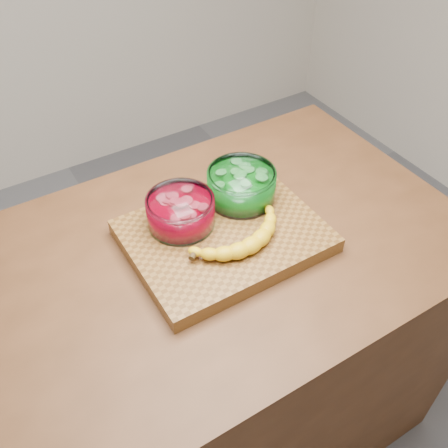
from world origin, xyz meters
TOP-DOWN VIEW (x-y plane):
  - ground at (0.00, 0.00)m, footprint 3.50×3.50m
  - counter at (0.00, 0.00)m, footprint 1.20×0.80m
  - cutting_board at (0.00, 0.00)m, footprint 0.45×0.35m
  - bowl_red at (-0.07, 0.07)m, footprint 0.16×0.16m
  - bowl_green at (0.10, 0.08)m, footprint 0.17×0.17m
  - banana at (0.01, -0.05)m, footprint 0.28×0.14m

SIDE VIEW (x-z plane):
  - ground at x=0.00m, z-range 0.00..0.00m
  - counter at x=0.00m, z-range 0.00..0.90m
  - cutting_board at x=0.00m, z-range 0.90..0.94m
  - banana at x=0.01m, z-range 0.94..0.98m
  - bowl_red at x=-0.07m, z-range 0.94..1.01m
  - bowl_green at x=0.10m, z-range 0.94..1.02m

